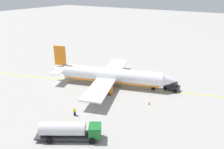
{
  "coord_description": "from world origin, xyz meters",
  "views": [
    {
      "loc": [
        27.79,
        -44.43,
        23.88
      ],
      "look_at": [
        0.0,
        0.0,
        3.0
      ],
      "focal_mm": 35.34,
      "sensor_mm": 36.0,
      "label": 1
    }
  ],
  "objects_px": {
    "airplane": "(110,76)",
    "fuel_tanker": "(69,130)",
    "refueling_worker": "(75,112)",
    "safety_cone_wingtip": "(167,85)",
    "pushback_tug": "(172,86)",
    "safety_cone_nose": "(149,103)"
  },
  "relations": [
    {
      "from": "pushback_tug",
      "to": "airplane",
      "type": "bearing_deg",
      "value": -159.04
    },
    {
      "from": "fuel_tanker",
      "to": "safety_cone_wingtip",
      "type": "relative_size",
      "value": 16.15
    },
    {
      "from": "pushback_tug",
      "to": "fuel_tanker",
      "type": "bearing_deg",
      "value": -107.34
    },
    {
      "from": "fuel_tanker",
      "to": "refueling_worker",
      "type": "height_order",
      "value": "fuel_tanker"
    },
    {
      "from": "safety_cone_nose",
      "to": "safety_cone_wingtip",
      "type": "height_order",
      "value": "safety_cone_wingtip"
    },
    {
      "from": "airplane",
      "to": "refueling_worker",
      "type": "height_order",
      "value": "airplane"
    },
    {
      "from": "fuel_tanker",
      "to": "pushback_tug",
      "type": "distance_m",
      "value": 29.09
    },
    {
      "from": "fuel_tanker",
      "to": "safety_cone_wingtip",
      "type": "height_order",
      "value": "fuel_tanker"
    },
    {
      "from": "fuel_tanker",
      "to": "pushback_tug",
      "type": "bearing_deg",
      "value": 72.66
    },
    {
      "from": "pushback_tug",
      "to": "safety_cone_nose",
      "type": "distance_m",
      "value": 9.95
    },
    {
      "from": "pushback_tug",
      "to": "safety_cone_wingtip",
      "type": "distance_m",
      "value": 2.65
    },
    {
      "from": "airplane",
      "to": "fuel_tanker",
      "type": "relative_size",
      "value": 3.11
    },
    {
      "from": "fuel_tanker",
      "to": "refueling_worker",
      "type": "distance_m",
      "value": 7.38
    },
    {
      "from": "fuel_tanker",
      "to": "refueling_worker",
      "type": "bearing_deg",
      "value": 124.2
    },
    {
      "from": "refueling_worker",
      "to": "safety_cone_nose",
      "type": "bearing_deg",
      "value": 47.76
    },
    {
      "from": "airplane",
      "to": "pushback_tug",
      "type": "relative_size",
      "value": 8.89
    },
    {
      "from": "fuel_tanker",
      "to": "safety_cone_nose",
      "type": "relative_size",
      "value": 16.59
    },
    {
      "from": "airplane",
      "to": "fuel_tanker",
      "type": "height_order",
      "value": "airplane"
    },
    {
      "from": "refueling_worker",
      "to": "safety_cone_wingtip",
      "type": "height_order",
      "value": "refueling_worker"
    },
    {
      "from": "airplane",
      "to": "safety_cone_nose",
      "type": "xyz_separation_m",
      "value": [
        12.75,
        -4.12,
        -2.31
      ]
    },
    {
      "from": "safety_cone_nose",
      "to": "airplane",
      "type": "bearing_deg",
      "value": 162.09
    },
    {
      "from": "pushback_tug",
      "to": "safety_cone_nose",
      "type": "bearing_deg",
      "value": -101.15
    }
  ]
}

